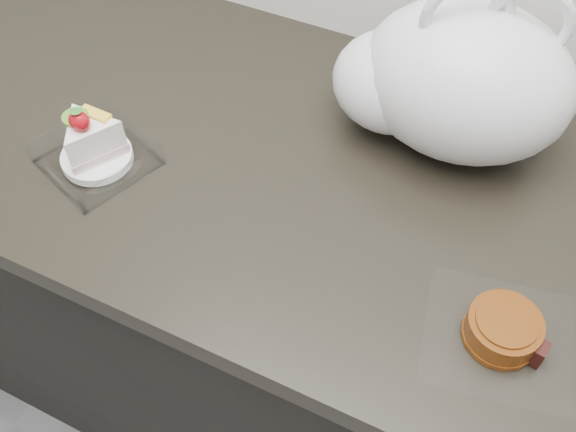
% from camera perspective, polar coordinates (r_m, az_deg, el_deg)
% --- Properties ---
extents(counter, '(2.04, 0.64, 0.90)m').
position_cam_1_polar(counter, '(1.29, 3.11, -9.68)').
color(counter, black).
rests_on(counter, ground).
extents(cake_tray, '(0.18, 0.18, 0.11)m').
position_cam_1_polar(cake_tray, '(0.95, -16.85, 5.78)').
color(cake_tray, white).
rests_on(cake_tray, counter).
extents(mooncake_wrap, '(0.20, 0.19, 0.04)m').
position_cam_1_polar(mooncake_wrap, '(0.80, 18.58, -9.69)').
color(mooncake_wrap, white).
rests_on(mooncake_wrap, counter).
extents(plastic_bag, '(0.38, 0.32, 0.27)m').
position_cam_1_polar(plastic_bag, '(0.93, 14.24, 11.60)').
color(plastic_bag, silver).
rests_on(plastic_bag, counter).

